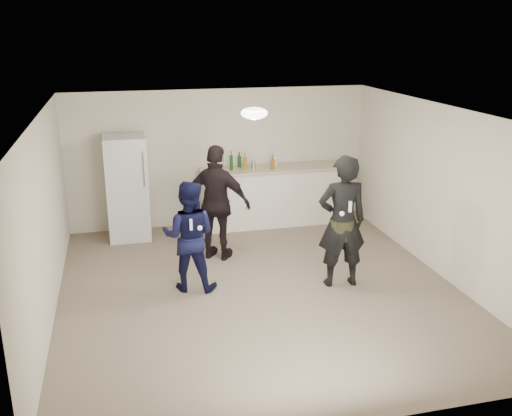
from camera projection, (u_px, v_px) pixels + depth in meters
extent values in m
plane|color=#6B5B4C|center=(259.00, 289.00, 8.07)|extent=(6.00, 6.00, 0.00)
plane|color=silver|center=(260.00, 113.00, 7.31)|extent=(6.00, 6.00, 0.00)
plane|color=beige|center=(220.00, 158.00, 10.47)|extent=(6.00, 0.00, 6.00)
plane|color=beige|center=(345.00, 307.00, 4.92)|extent=(6.00, 0.00, 6.00)
plane|color=beige|center=(45.00, 221.00, 7.06)|extent=(0.00, 6.00, 6.00)
plane|color=beige|center=(442.00, 192.00, 8.32)|extent=(0.00, 6.00, 6.00)
cube|color=silver|center=(273.00, 197.00, 10.60)|extent=(2.60, 0.56, 1.05)
cube|color=#C2B296|center=(273.00, 169.00, 10.43)|extent=(2.68, 0.64, 0.04)
cube|color=silver|center=(127.00, 188.00, 9.82)|extent=(0.70, 0.70, 1.80)
cylinder|color=#B3B4B8|center=(144.00, 169.00, 9.42)|extent=(0.02, 0.02, 0.60)
ellipsoid|color=white|center=(254.00, 113.00, 7.60)|extent=(0.36, 0.36, 0.16)
cylinder|color=silver|center=(253.00, 165.00, 10.22)|extent=(0.08, 0.08, 0.17)
imported|color=#101345|center=(189.00, 236.00, 7.89)|extent=(0.91, 0.81, 1.57)
imported|color=black|center=(342.00, 222.00, 7.96)|extent=(0.73, 0.50, 1.90)
cylinder|color=#343A1A|center=(342.00, 229.00, 7.99)|extent=(0.34, 0.34, 0.28)
imported|color=black|center=(217.00, 203.00, 8.90)|extent=(1.15, 0.95, 1.84)
cube|color=white|center=(191.00, 225.00, 7.55)|extent=(0.04, 0.04, 0.15)
sphere|color=white|center=(200.00, 228.00, 7.63)|extent=(0.07, 0.07, 0.07)
cube|color=white|center=(350.00, 207.00, 7.64)|extent=(0.04, 0.04, 0.15)
sphere|color=white|center=(342.00, 214.00, 7.67)|extent=(0.07, 0.07, 0.07)
cylinder|color=#9A6716|center=(245.00, 164.00, 10.22)|extent=(0.07, 0.07, 0.23)
cylinder|color=white|center=(275.00, 162.00, 10.45)|extent=(0.07, 0.07, 0.18)
cylinder|color=#124222|center=(239.00, 162.00, 10.42)|extent=(0.07, 0.07, 0.20)
cylinder|color=#8F5514|center=(273.00, 164.00, 10.28)|extent=(0.08, 0.08, 0.18)
cylinder|color=#123F13|center=(231.00, 163.00, 10.19)|extent=(0.06, 0.06, 0.27)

